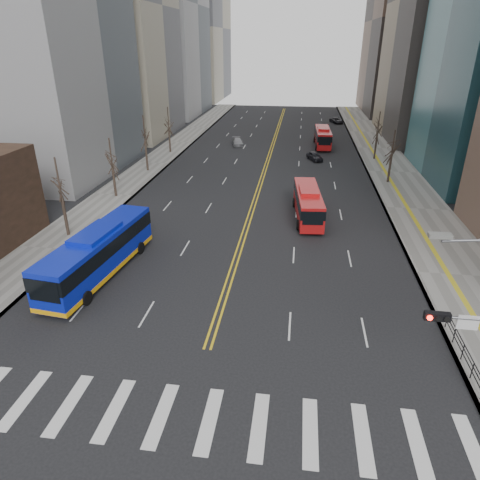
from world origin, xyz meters
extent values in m
plane|color=black|center=(0.00, 0.00, 0.00)|extent=(220.00, 220.00, 0.00)
cube|color=slate|center=(17.50, 45.00, 0.07)|extent=(7.00, 130.00, 0.15)
cube|color=slate|center=(-16.50, 45.00, 0.07)|extent=(5.00, 130.00, 0.15)
cube|color=silver|center=(-8.27, 0.00, 0.01)|extent=(0.70, 4.00, 0.01)
cube|color=silver|center=(-5.91, 0.00, 0.01)|extent=(0.70, 4.00, 0.01)
cube|color=silver|center=(-3.55, 0.00, 0.01)|extent=(0.70, 4.00, 0.01)
cube|color=silver|center=(-1.18, 0.00, 0.01)|extent=(0.70, 4.00, 0.01)
cube|color=silver|center=(1.18, 0.00, 0.01)|extent=(0.70, 4.00, 0.01)
cube|color=silver|center=(3.55, 0.00, 0.01)|extent=(0.70, 4.00, 0.01)
cube|color=silver|center=(5.91, 0.00, 0.01)|extent=(0.70, 4.00, 0.01)
cube|color=silver|center=(8.27, 0.00, 0.01)|extent=(0.70, 4.00, 0.01)
cube|color=silver|center=(10.64, 0.00, 0.01)|extent=(0.70, 4.00, 0.01)
cube|color=silver|center=(13.00, 0.00, 0.01)|extent=(0.70, 4.00, 0.01)
cube|color=gold|center=(-0.20, 55.00, 0.01)|extent=(0.15, 100.00, 0.01)
cube|color=gold|center=(0.20, 55.00, 0.01)|extent=(0.15, 100.00, 0.01)
cube|color=gray|center=(-31.00, 66.00, 22.00)|extent=(22.00, 22.00, 44.00)
cube|color=gray|center=(-30.00, 93.00, 24.00)|extent=(20.00, 26.00, 48.00)
cube|color=gray|center=(-29.00, 125.00, 20.00)|extent=(18.00, 30.00, 40.00)
cube|color=brown|center=(29.00, 103.00, 21.00)|extent=(18.00, 30.00, 42.00)
cube|color=black|center=(11.00, 2.00, 5.50)|extent=(1.10, 0.28, 0.38)
cylinder|color=#FF190C|center=(10.65, 1.84, 5.50)|extent=(0.24, 0.08, 0.24)
cylinder|color=black|center=(11.00, 1.84, 5.50)|extent=(0.24, 0.08, 0.24)
cylinder|color=black|center=(11.35, 1.84, 5.50)|extent=(0.24, 0.08, 0.24)
cube|color=silver|center=(12.30, 2.00, 5.30)|extent=(0.90, 0.06, 0.70)
cube|color=#999993|center=(10.40, 2.00, 9.30)|extent=(0.90, 0.35, 0.18)
cube|color=black|center=(14.30, 6.00, 1.15)|extent=(0.04, 6.00, 0.04)
cylinder|color=black|center=(14.30, 4.50, 0.65)|extent=(0.06, 0.06, 1.00)
cylinder|color=black|center=(14.30, 6.00, 0.65)|extent=(0.06, 0.06, 1.00)
cylinder|color=black|center=(14.30, 7.50, 0.65)|extent=(0.06, 0.06, 1.00)
cylinder|color=black|center=(14.30, 9.00, 0.65)|extent=(0.06, 0.06, 1.00)
cylinder|color=black|center=(-16.00, 19.00, 1.95)|extent=(0.28, 0.28, 3.90)
cylinder|color=black|center=(-16.00, 30.00, 1.80)|extent=(0.28, 0.28, 3.60)
cylinder|color=black|center=(-16.00, 41.00, 2.00)|extent=(0.28, 0.28, 4.00)
cylinder|color=black|center=(-16.00, 52.00, 1.90)|extent=(0.28, 0.28, 3.80)
cylinder|color=black|center=(16.00, 40.00, 1.75)|extent=(0.28, 0.28, 3.50)
cylinder|color=black|center=(16.00, 52.00, 1.88)|extent=(0.28, 0.28, 3.75)
cube|color=#0C1EBB|center=(-9.93, 12.67, 1.85)|extent=(4.01, 12.78, 3.00)
cube|color=black|center=(-9.93, 12.67, 2.43)|extent=(4.07, 12.80, 1.07)
cube|color=#0C1EBB|center=(-9.93, 12.67, 3.45)|extent=(2.57, 4.60, 0.40)
cube|color=#FFAB0D|center=(-9.93, 12.67, 0.55)|extent=(4.07, 12.80, 0.35)
cylinder|color=black|center=(-11.68, 8.82, 0.50)|extent=(0.41, 1.03, 1.00)
cylinder|color=black|center=(-9.08, 8.53, 0.50)|extent=(0.41, 1.03, 1.00)
cylinder|color=black|center=(-10.78, 16.81, 0.50)|extent=(0.41, 1.03, 1.00)
cylinder|color=black|center=(-8.18, 16.52, 0.50)|extent=(0.41, 1.03, 1.00)
cube|color=#B41314|center=(5.82, 26.57, 1.59)|extent=(3.05, 9.88, 2.48)
cube|color=black|center=(5.82, 26.57, 2.10)|extent=(3.11, 9.91, 0.91)
cube|color=#B41314|center=(5.82, 26.57, 2.93)|extent=(2.06, 3.54, 0.40)
cylinder|color=black|center=(4.98, 23.38, 0.50)|extent=(0.39, 1.02, 1.00)
cylinder|color=black|center=(7.19, 23.57, 0.50)|extent=(0.39, 1.02, 1.00)
cylinder|color=black|center=(4.44, 29.58, 0.50)|extent=(0.39, 1.02, 1.00)
cylinder|color=black|center=(6.65, 29.77, 0.50)|extent=(0.39, 1.02, 1.00)
cube|color=#B41314|center=(8.45, 60.06, 1.63)|extent=(2.54, 10.04, 2.55)
cube|color=black|center=(8.45, 60.06, 2.15)|extent=(2.60, 10.06, 0.93)
cube|color=#B41314|center=(8.45, 60.06, 3.00)|extent=(1.91, 3.54, 0.40)
cylinder|color=black|center=(7.40, 56.84, 0.50)|extent=(0.33, 1.01, 1.00)
cylinder|color=black|center=(9.67, 56.90, 0.50)|extent=(0.33, 1.01, 1.00)
cylinder|color=black|center=(7.23, 63.22, 0.50)|extent=(0.33, 1.01, 1.00)
cylinder|color=black|center=(9.49, 63.28, 0.50)|extent=(0.33, 1.01, 1.00)
imported|color=white|center=(-12.50, 17.90, 0.65)|extent=(2.18, 4.17, 1.31)
imported|color=black|center=(6.98, 50.30, 0.63)|extent=(2.76, 3.96, 1.25)
imported|color=gray|center=(-6.04, 58.90, 0.60)|extent=(2.68, 4.40, 1.19)
imported|color=black|center=(12.33, 83.99, 0.57)|extent=(3.10, 4.52, 1.15)
camera|label=1|loc=(4.66, -14.42, 16.29)|focal=32.00mm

